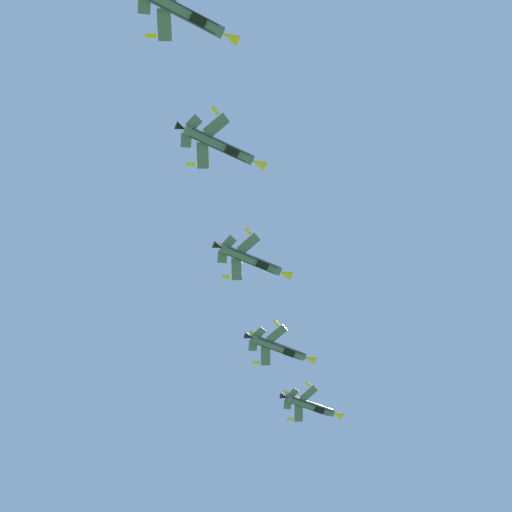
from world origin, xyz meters
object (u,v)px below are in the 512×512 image
fighter_jet_right_wing (252,260)px  fighter_jet_left_outer (221,146)px  fighter_jet_lead (311,406)px  fighter_jet_left_wing (280,348)px  fighter_jet_right_outer (185,14)px

fighter_jet_right_wing → fighter_jet_left_outer: bearing=-39.8°
fighter_jet_right_wing → fighter_jet_left_outer: 23.18m
fighter_jet_lead → fighter_jet_left_outer: bearing=-43.2°
fighter_jet_left_wing → fighter_jet_right_wing: bearing=-42.3°
fighter_jet_right_outer → fighter_jet_left_wing: bearing=139.9°
fighter_jet_lead → fighter_jet_left_wing: fighter_jet_lead is taller
fighter_jet_left_wing → fighter_jet_left_outer: (14.85, -41.97, 3.29)m
fighter_jet_right_wing → fighter_jet_left_outer: (8.17, -21.67, 1.01)m
fighter_jet_left_outer → fighter_jet_right_outer: fighter_jet_left_outer is taller
fighter_jet_lead → fighter_jet_left_outer: (19.84, -63.67, 1.30)m
fighter_jet_right_wing → fighter_jet_left_outer: size_ratio=1.00×
fighter_jet_lead → fighter_jet_left_wing: size_ratio=1.00×
fighter_jet_lead → fighter_jet_right_wing: 43.60m
fighter_jet_left_wing → fighter_jet_lead: bearing=132.5°
fighter_jet_left_wing → fighter_jet_left_outer: size_ratio=1.00×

